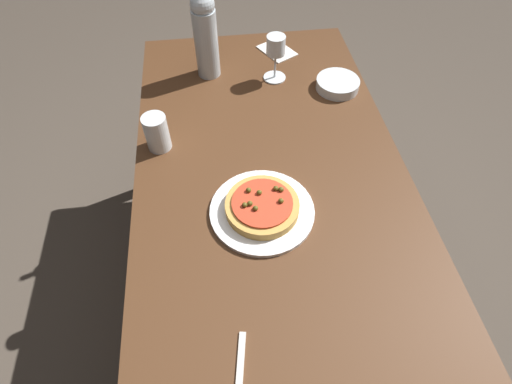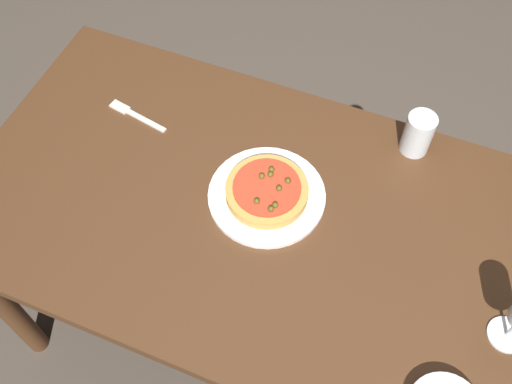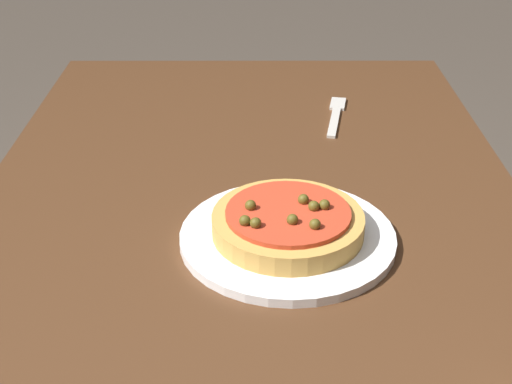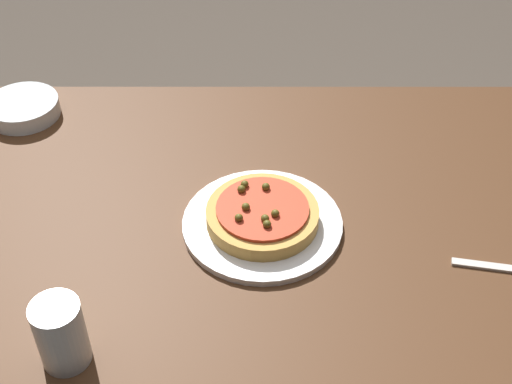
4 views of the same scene
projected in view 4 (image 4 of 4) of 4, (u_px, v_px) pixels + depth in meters
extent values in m
cube|color=#4C2D19|center=(213.00, 215.00, 1.25)|extent=(1.55, 0.77, 0.03)
cylinder|color=white|center=(262.00, 224.00, 1.20)|extent=(0.27, 0.27, 0.01)
cylinder|color=gold|center=(262.00, 216.00, 1.19)|extent=(0.19, 0.19, 0.03)
cylinder|color=red|center=(262.00, 208.00, 1.18)|extent=(0.16, 0.16, 0.01)
sphere|color=brown|center=(265.00, 218.00, 1.15)|extent=(0.01, 0.01, 0.01)
sphere|color=brown|center=(239.00, 218.00, 1.15)|extent=(0.01, 0.01, 0.01)
sphere|color=brown|center=(266.00, 186.00, 1.21)|extent=(0.01, 0.01, 0.01)
sphere|color=brown|center=(267.00, 224.00, 1.14)|extent=(0.01, 0.01, 0.01)
sphere|color=brown|center=(246.00, 207.00, 1.17)|extent=(0.01, 0.01, 0.01)
sphere|color=brown|center=(275.00, 214.00, 1.16)|extent=(0.01, 0.01, 0.01)
sphere|color=brown|center=(245.00, 184.00, 1.21)|extent=(0.01, 0.01, 0.01)
sphere|color=brown|center=(241.00, 189.00, 1.21)|extent=(0.01, 0.01, 0.01)
cylinder|color=silver|center=(61.00, 334.00, 0.97)|extent=(0.07, 0.07, 0.11)
cylinder|color=silver|center=(23.00, 108.00, 1.44)|extent=(0.14, 0.14, 0.03)
cube|color=beige|center=(490.00, 266.00, 1.14)|extent=(0.12, 0.03, 0.00)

